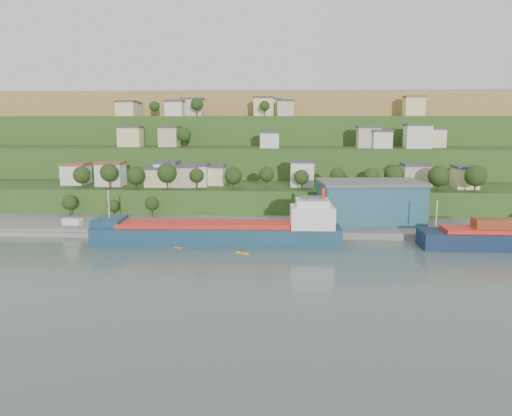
# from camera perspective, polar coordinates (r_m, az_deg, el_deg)

# --- Properties ---
(ground) EXTENTS (500.00, 500.00, 0.00)m
(ground) POSITION_cam_1_polar(r_m,az_deg,el_deg) (126.65, -0.11, -5.09)
(ground) COLOR #4B5B55
(ground) RESTS_ON ground
(quay) EXTENTS (220.00, 26.00, 4.00)m
(quay) POSITION_cam_1_polar(r_m,az_deg,el_deg) (154.09, 8.03, -2.48)
(quay) COLOR slate
(quay) RESTS_ON ground
(pebble_beach) EXTENTS (40.00, 18.00, 2.40)m
(pebble_beach) POSITION_cam_1_polar(r_m,az_deg,el_deg) (160.62, -19.56, -2.45)
(pebble_beach) COLOR slate
(pebble_beach) RESTS_ON ground
(hillside) EXTENTS (360.00, 211.16, 96.00)m
(hillside) POSITION_cam_1_polar(r_m,az_deg,el_deg) (292.71, 2.04, 3.48)
(hillside) COLOR #284719
(hillside) RESTS_ON ground
(cargo_ship_near) EXTENTS (66.98, 12.79, 17.14)m
(cargo_ship_near) POSITION_cam_1_polar(r_m,az_deg,el_deg) (135.44, -3.60, -2.93)
(cargo_ship_near) COLOR #14374D
(cargo_ship_near) RESTS_ON ground
(warehouse) EXTENTS (32.89, 22.27, 12.80)m
(warehouse) POSITION_cam_1_polar(r_m,az_deg,el_deg) (157.07, 12.88, 0.74)
(warehouse) COLOR #204D60
(warehouse) RESTS_ON quay
(caravan) EXTENTS (6.10, 3.35, 2.69)m
(caravan) POSITION_cam_1_polar(r_m,az_deg,el_deg) (160.03, -20.23, -1.60)
(caravan) COLOR silver
(caravan) RESTS_ON pebble_beach
(dinghy) EXTENTS (4.32, 2.69, 0.81)m
(dinghy) POSITION_cam_1_polar(r_m,az_deg,el_deg) (151.55, -15.09, -2.31)
(dinghy) COLOR silver
(dinghy) RESTS_ON pebble_beach
(kayak_orange) EXTENTS (2.99, 1.42, 0.74)m
(kayak_orange) POSITION_cam_1_polar(r_m,az_deg,el_deg) (132.69, -9.04, -4.42)
(kayak_orange) COLOR orange
(kayak_orange) RESTS_ON ground
(kayak_yellow) EXTENTS (3.56, 2.01, 0.90)m
(kayak_yellow) POSITION_cam_1_polar(r_m,az_deg,el_deg) (125.63, -1.56, -5.09)
(kayak_yellow) COLOR yellow
(kayak_yellow) RESTS_ON ground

